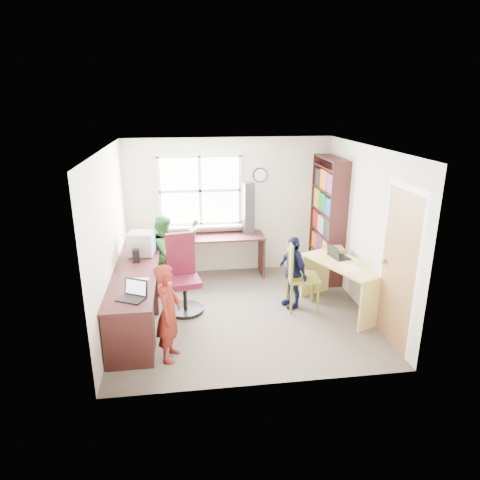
{
  "coord_description": "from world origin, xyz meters",
  "views": [
    {
      "loc": [
        -0.81,
        -5.63,
        3.01
      ],
      "look_at": [
        0.0,
        0.25,
        1.05
      ],
      "focal_mm": 32.0,
      "sensor_mm": 36.0,
      "label": 1
    }
  ],
  "objects_px": {
    "right_desk": "(344,276)",
    "bookshelf": "(327,222)",
    "potted_plant": "(194,228)",
    "laptop_right": "(337,255)",
    "crt_monitor": "(141,244)",
    "l_desk": "(149,298)",
    "person_navy": "(293,272)",
    "person_green": "(166,253)",
    "laptop_left": "(133,294)",
    "swivel_chair": "(183,278)",
    "wooden_chair": "(298,273)",
    "cd_tower": "(248,208)",
    "person_red": "(169,313)"
  },
  "relations": [
    {
      "from": "right_desk",
      "to": "bookshelf",
      "type": "bearing_deg",
      "value": 60.77
    },
    {
      "from": "potted_plant",
      "to": "laptop_right",
      "type": "bearing_deg",
      "value": -31.85
    },
    {
      "from": "crt_monitor",
      "to": "l_desk",
      "type": "bearing_deg",
      "value": -72.82
    },
    {
      "from": "person_navy",
      "to": "person_green",
      "type": "bearing_deg",
      "value": -133.34
    },
    {
      "from": "laptop_left",
      "to": "person_green",
      "type": "relative_size",
      "value": 0.31
    },
    {
      "from": "bookshelf",
      "to": "person_navy",
      "type": "distance_m",
      "value": 1.45
    },
    {
      "from": "bookshelf",
      "to": "crt_monitor",
      "type": "bearing_deg",
      "value": -169.95
    },
    {
      "from": "bookshelf",
      "to": "laptop_right",
      "type": "xyz_separation_m",
      "value": [
        -0.2,
        -1.06,
        -0.21
      ]
    },
    {
      "from": "swivel_chair",
      "to": "person_green",
      "type": "xyz_separation_m",
      "value": [
        -0.27,
        0.75,
        0.13
      ]
    },
    {
      "from": "crt_monitor",
      "to": "laptop_right",
      "type": "distance_m",
      "value": 2.95
    },
    {
      "from": "l_desk",
      "to": "person_navy",
      "type": "bearing_deg",
      "value": 10.96
    },
    {
      "from": "swivel_chair",
      "to": "wooden_chair",
      "type": "bearing_deg",
      "value": -16.97
    },
    {
      "from": "wooden_chair",
      "to": "person_green",
      "type": "height_order",
      "value": "person_green"
    },
    {
      "from": "swivel_chair",
      "to": "person_green",
      "type": "bearing_deg",
      "value": 99.04
    },
    {
      "from": "laptop_right",
      "to": "potted_plant",
      "type": "bearing_deg",
      "value": 46.81
    },
    {
      "from": "wooden_chair",
      "to": "person_navy",
      "type": "xyz_separation_m",
      "value": [
        -0.06,
        0.08,
        -0.01
      ]
    },
    {
      "from": "cd_tower",
      "to": "person_navy",
      "type": "height_order",
      "value": "cd_tower"
    },
    {
      "from": "crt_monitor",
      "to": "person_navy",
      "type": "bearing_deg",
      "value": -4.94
    },
    {
      "from": "laptop_right",
      "to": "potted_plant",
      "type": "xyz_separation_m",
      "value": [
        -2.09,
        1.3,
        0.11
      ]
    },
    {
      "from": "right_desk",
      "to": "person_red",
      "type": "relative_size",
      "value": 1.17
    },
    {
      "from": "right_desk",
      "to": "bookshelf",
      "type": "relative_size",
      "value": 0.68
    },
    {
      "from": "l_desk",
      "to": "swivel_chair",
      "type": "distance_m",
      "value": 0.69
    },
    {
      "from": "laptop_right",
      "to": "cd_tower",
      "type": "bearing_deg",
      "value": 27.79
    },
    {
      "from": "laptop_right",
      "to": "cd_tower",
      "type": "relative_size",
      "value": 0.39
    },
    {
      "from": "laptop_right",
      "to": "person_navy",
      "type": "height_order",
      "value": "person_navy"
    },
    {
      "from": "person_navy",
      "to": "l_desk",
      "type": "bearing_deg",
      "value": -97.98
    },
    {
      "from": "potted_plant",
      "to": "wooden_chair",
      "type": "bearing_deg",
      "value": -43.11
    },
    {
      "from": "laptop_right",
      "to": "potted_plant",
      "type": "relative_size",
      "value": 1.13
    },
    {
      "from": "crt_monitor",
      "to": "laptop_left",
      "type": "height_order",
      "value": "crt_monitor"
    },
    {
      "from": "l_desk",
      "to": "right_desk",
      "type": "bearing_deg",
      "value": 3.91
    },
    {
      "from": "laptop_right",
      "to": "l_desk",
      "type": "bearing_deg",
      "value": 87.05
    },
    {
      "from": "bookshelf",
      "to": "cd_tower",
      "type": "bearing_deg",
      "value": 166.16
    },
    {
      "from": "swivel_chair",
      "to": "person_navy",
      "type": "distance_m",
      "value": 1.63
    },
    {
      "from": "right_desk",
      "to": "person_green",
      "type": "xyz_separation_m",
      "value": [
        -2.61,
        1.07,
        0.09
      ]
    },
    {
      "from": "crt_monitor",
      "to": "person_navy",
      "type": "distance_m",
      "value": 2.32
    },
    {
      "from": "right_desk",
      "to": "wooden_chair",
      "type": "relative_size",
      "value": 1.36
    },
    {
      "from": "l_desk",
      "to": "laptop_right",
      "type": "relative_size",
      "value": 8.36
    },
    {
      "from": "bookshelf",
      "to": "potted_plant",
      "type": "relative_size",
      "value": 6.7
    },
    {
      "from": "l_desk",
      "to": "wooden_chair",
      "type": "distance_m",
      "value": 2.17
    },
    {
      "from": "l_desk",
      "to": "laptop_right",
      "type": "height_order",
      "value": "laptop_right"
    },
    {
      "from": "person_navy",
      "to": "person_red",
      "type": "bearing_deg",
      "value": -76.33
    },
    {
      "from": "cd_tower",
      "to": "bookshelf",
      "type": "bearing_deg",
      "value": -27.22
    },
    {
      "from": "crt_monitor",
      "to": "cd_tower",
      "type": "bearing_deg",
      "value": 34.52
    },
    {
      "from": "swivel_chair",
      "to": "cd_tower",
      "type": "distance_m",
      "value": 1.87
    },
    {
      "from": "laptop_right",
      "to": "person_green",
      "type": "bearing_deg",
      "value": 60.23
    },
    {
      "from": "bookshelf",
      "to": "laptop_right",
      "type": "relative_size",
      "value": 5.95
    },
    {
      "from": "person_green",
      "to": "laptop_right",
      "type": "bearing_deg",
      "value": -85.02
    },
    {
      "from": "bookshelf",
      "to": "person_navy",
      "type": "xyz_separation_m",
      "value": [
        -0.88,
        -1.07,
        -0.45
      ]
    },
    {
      "from": "laptop_left",
      "to": "person_navy",
      "type": "relative_size",
      "value": 0.35
    },
    {
      "from": "wooden_chair",
      "to": "person_green",
      "type": "xyz_separation_m",
      "value": [
        -1.95,
        0.94,
        0.06
      ]
    }
  ]
}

